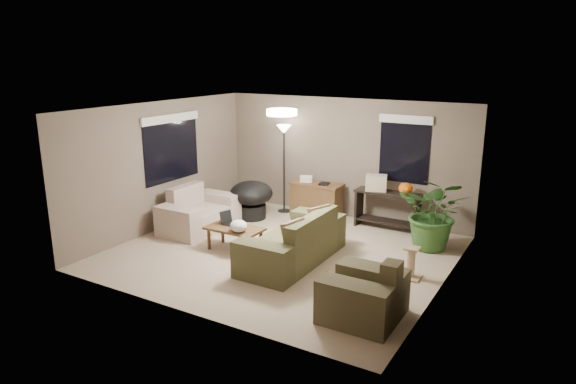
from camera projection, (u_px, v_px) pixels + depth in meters
The scene contains 20 objects.
room_shell at pixel (282, 183), 8.66m from camera, with size 5.50×5.50×5.50m.
main_sofa at pixel (295, 245), 8.52m from camera, with size 0.95×2.20×0.85m.
throw_pillows at pixel (309, 227), 8.30m from camera, with size 0.38×1.39×0.47m.
loveseat at pixel (198, 214), 10.13m from camera, with size 0.90×1.60×0.85m.
armchair at pixel (364, 297), 6.69m from camera, with size 0.95×1.00×0.85m.
coffee_table at pixel (235, 231), 9.00m from camera, with size 1.00×0.55×0.42m.
laptop at pixel (230, 221), 9.13m from camera, with size 0.40×0.24×0.24m.
plastic_bag at pixel (239, 226), 8.73m from camera, with size 0.30×0.27×0.21m, color white.
desk at pixel (316, 200), 10.83m from camera, with size 1.10×0.50×0.75m.
desk_papers at pixel (310, 180), 10.79m from camera, with size 0.71×0.31×0.12m.
console_table at pixel (387, 207), 10.12m from camera, with size 1.30×0.40×0.75m.
pumpkin at pixel (406, 189), 9.84m from camera, with size 0.28×0.28×0.23m, color orange.
cardboard_box at pixel (376, 183), 10.12m from camera, with size 0.41×0.30×0.30m, color beige.
papasan_chair at pixel (251, 197), 10.75m from camera, with size 1.18×1.18×0.80m.
floor_lamp at pixel (284, 140), 10.93m from camera, with size 0.32×0.32×1.91m.
ceiling_fixture at pixel (282, 112), 8.35m from camera, with size 0.50×0.50×0.10m, color white.
houseplant at pixel (435, 221), 9.02m from camera, with size 1.20×1.33×1.04m, color #2D5923.
cat_scratching_post at pixel (411, 265), 7.91m from camera, with size 0.32×0.32×0.50m.
window_left at pixel (171, 137), 10.10m from camera, with size 0.05×1.56×1.33m.
window_back at pixel (405, 138), 9.95m from camera, with size 1.06×0.05×1.33m.
Camera 1 is at (4.33, -7.20, 3.35)m, focal length 32.00 mm.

